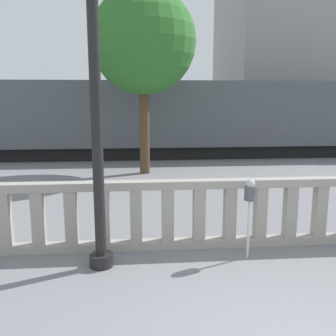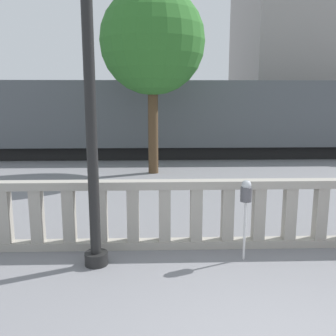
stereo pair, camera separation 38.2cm
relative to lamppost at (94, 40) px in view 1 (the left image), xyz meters
name	(u,v)px [view 1 (the left image)]	position (x,y,z in m)	size (l,w,h in m)	color
balustrade	(230,213)	(2.19, 0.63, -2.79)	(12.85, 0.24, 1.21)	#9E998E
lamppost	(94,40)	(0.00, 0.00, 0.00)	(0.42, 0.42, 5.91)	black
parking_meter	(250,195)	(2.38, 0.12, -2.33)	(0.18, 0.18, 1.33)	silver
train_near	(123,118)	(0.01, 10.97, -1.68)	(29.08, 2.75, 3.86)	black
building_block	(325,43)	(13.56, 20.05, 2.81)	(13.71, 8.76, 12.41)	gray
tree_left	(143,42)	(0.87, 7.23, 0.97)	(3.46, 3.46, 6.12)	#4C3823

